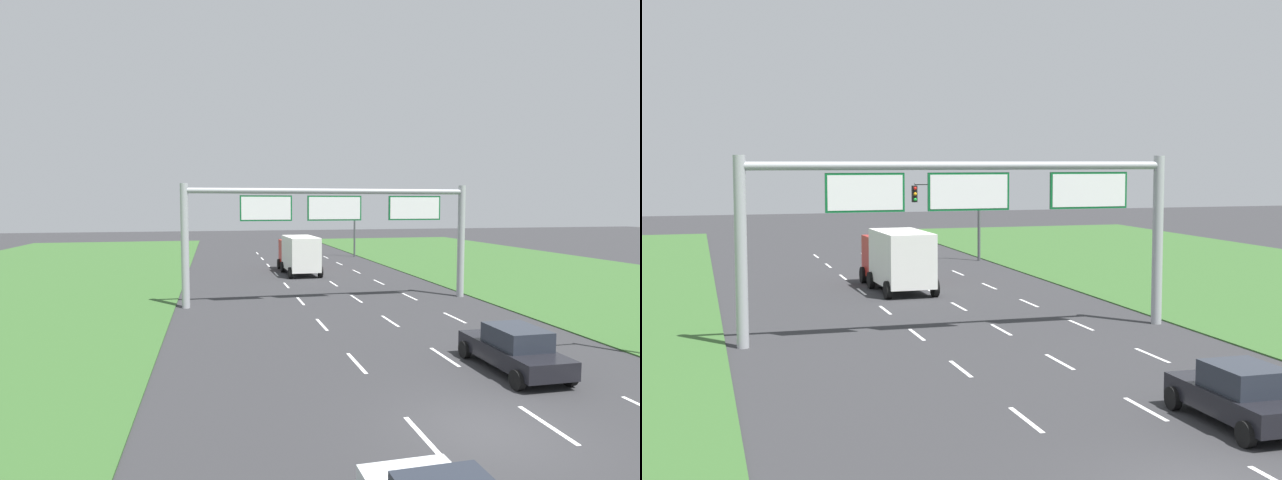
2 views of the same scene
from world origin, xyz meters
The scene contains 7 objects.
lane_dashes_inner_left centered at (-1.75, 15.00, 0.00)m, with size 0.14×68.40×0.01m.
lane_dashes_inner_right centered at (1.75, 15.00, 0.00)m, with size 0.14×68.40×0.01m.
lane_dashes_slip centered at (5.25, 15.00, 0.00)m, with size 0.14×68.40×0.01m.
car_lead_silver centered at (3.38, 3.99, 0.79)m, with size 2.09×4.47×1.59m.
box_truck centered at (0.17, 30.01, 1.71)m, with size 2.83×7.33×3.17m.
sign_gantry centered at (0.20, 17.41, 4.97)m, with size 17.24×0.44×7.00m.
traffic_light_mast centered at (6.59, 41.98, 3.87)m, with size 4.76×0.49×5.60m.
Camera 2 is at (-9.95, -15.43, 6.79)m, focal length 50.00 mm.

